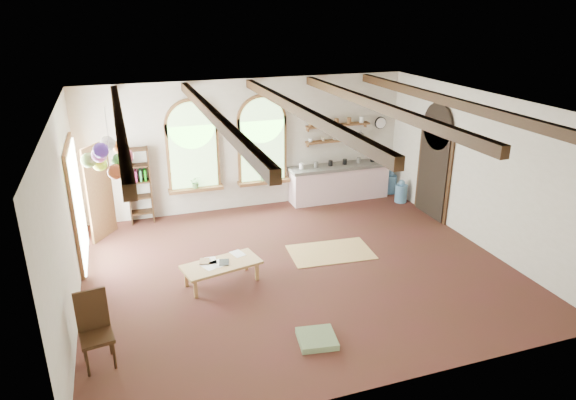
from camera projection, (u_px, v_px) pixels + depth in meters
name	position (u px, v px, depth m)	size (l,w,h in m)	color
floor	(298.00, 268.00, 10.04)	(8.00, 8.00, 0.00)	#4E2420
ceiling_beams	(299.00, 110.00, 8.93)	(6.20, 6.80, 0.18)	#3A2412
window_left	(193.00, 149.00, 12.06)	(1.30, 0.28, 2.20)	brown
window_right	(262.00, 143.00, 12.57)	(1.30, 0.28, 2.20)	brown
left_doorway	(77.00, 205.00, 10.02)	(0.10, 1.90, 2.50)	brown
right_doorway	(433.00, 172.00, 12.16)	(0.10, 1.30, 2.40)	black
kitchen_counter	(339.00, 182.00, 13.39)	(2.68, 0.62, 0.94)	silver
wall_shelf_lower	(338.00, 140.00, 13.16)	(1.70, 0.24, 0.04)	brown
wall_shelf_upper	(338.00, 125.00, 13.02)	(1.70, 0.24, 0.04)	brown
wall_clock	(381.00, 123.00, 13.47)	(0.32, 0.32, 0.04)	black
bookshelf	(139.00, 186.00, 11.83)	(0.53, 0.32, 1.80)	#3A2412
coffee_table	(222.00, 266.00, 9.37)	(1.51, 0.93, 0.40)	tan
side_chair	(98.00, 345.00, 7.25)	(0.50, 0.50, 1.12)	#3A2412
floor_mat	(331.00, 252.00, 10.65)	(1.69, 1.05, 0.02)	tan
floor_cushion	(317.00, 339.00, 7.83)	(0.57, 0.57, 0.10)	#6C855C
water_jug_a	(401.00, 192.00, 13.28)	(0.31, 0.31, 0.60)	#5082AC
water_jug_b	(390.00, 183.00, 13.92)	(0.33, 0.33, 0.64)	#5082AC
balloon_cluster	(110.00, 157.00, 8.95)	(0.90, 0.97, 1.16)	white
table_book	(200.00, 262.00, 9.40)	(0.18, 0.26, 0.02)	olive
tablet	(224.00, 262.00, 9.38)	(0.18, 0.26, 0.01)	black
potted_plant_left	(196.00, 182.00, 12.24)	(0.27, 0.23, 0.30)	#598C4C
potted_plant_right	(264.00, 175.00, 12.76)	(0.27, 0.23, 0.30)	#598C4C
shelf_cup_a	(310.00, 140.00, 12.91)	(0.12, 0.10, 0.10)	white
shelf_cup_b	(323.00, 139.00, 13.02)	(0.10, 0.10, 0.09)	beige
shelf_bowl_a	(336.00, 139.00, 13.13)	(0.22, 0.22, 0.05)	beige
shelf_bowl_b	(348.00, 138.00, 13.23)	(0.20, 0.20, 0.06)	#8C664C
shelf_vase	(361.00, 134.00, 13.32)	(0.18, 0.18, 0.19)	slate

